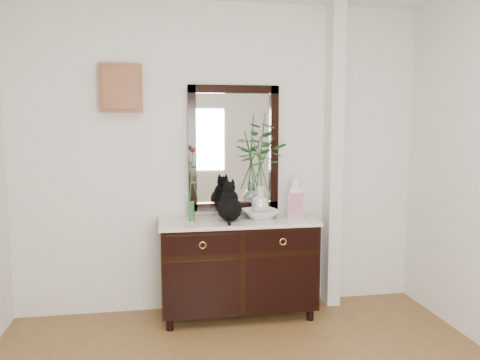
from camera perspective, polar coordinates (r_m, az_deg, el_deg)
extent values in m
cube|color=silver|center=(4.13, -2.18, 2.61)|extent=(3.60, 0.04, 2.70)
cube|color=silver|center=(4.30, 11.29, 2.64)|extent=(0.12, 0.20, 2.70)
cube|color=black|center=(4.07, -0.24, -10.23)|extent=(1.30, 0.50, 0.82)
cube|color=silver|center=(3.98, -0.24, -5.06)|extent=(1.33, 0.52, 0.03)
cube|color=black|center=(4.13, -0.78, 3.85)|extent=(0.80, 0.06, 1.10)
cube|color=white|center=(4.14, -0.82, 3.87)|extent=(0.66, 0.01, 0.96)
cube|color=brown|center=(4.07, -14.31, 10.79)|extent=(0.35, 0.10, 0.40)
imported|color=white|center=(4.04, 2.47, -4.13)|extent=(0.34, 0.34, 0.07)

